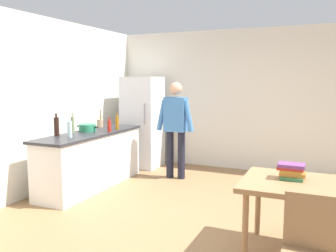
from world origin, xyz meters
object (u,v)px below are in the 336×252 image
person (176,124)px  book_stack (292,171)px  dining_table (316,192)px  bottle_oil_amber (117,123)px  bottle_vinegar_tall (73,125)px  cooking_pot (87,128)px  utensil_jar (100,123)px  bottle_sauce_red (109,126)px  refrigerator (142,122)px  bottle_water_clear (70,129)px  bottle_wine_dark (57,126)px  chair (312,249)px

person → book_stack: (2.11, -2.07, -0.14)m
person → dining_table: person is taller
bottle_oil_amber → bottle_vinegar_tall: (-0.40, -0.66, 0.02)m
cooking_pot → bottle_oil_amber: (0.32, 0.39, 0.06)m
person → bottle_oil_amber: (-0.83, -0.59, 0.04)m
cooking_pot → utensil_jar: 0.53m
bottle_oil_amber → bottle_sauce_red: 0.30m
bottle_sauce_red → refrigerator: bearing=96.1°
person → bottle_water_clear: person is taller
utensil_jar → bottle_oil_amber: size_ratio=1.14×
utensil_jar → bottle_vinegar_tall: (0.03, -0.79, 0.06)m
cooking_pot → utensil_jar: utensil_jar is taller
dining_table → cooking_pot: size_ratio=3.50×
cooking_pot → bottle_water_clear: size_ratio=1.33×
dining_table → book_stack: book_stack is taller
refrigerator → bottle_vinegar_tall: size_ratio=5.62×
utensil_jar → refrigerator: bearing=72.6°
dining_table → bottle_water_clear: bottle_water_clear is taller
refrigerator → dining_table: 4.27m
dining_table → bottle_sauce_red: 3.41m
dining_table → bottle_vinegar_tall: (-3.59, 0.90, 0.36)m
bottle_wine_dark → chair: bearing=-23.2°
chair → dining_table: bearing=77.2°
bottle_wine_dark → bottle_water_clear: bottle_wine_dark is taller
cooking_pot → utensil_jar: bearing=102.1°
bottle_vinegar_tall → cooking_pot: bearing=73.1°
bottle_oil_amber → bottle_wine_dark: (-0.47, -0.96, 0.03)m
bottle_water_clear → utensil_jar: bearing=102.6°
bottle_oil_amber → bottle_water_clear: size_ratio=0.93×
dining_table → bottle_wine_dark: bottle_wine_dark is taller
bottle_oil_amber → book_stack: bottle_oil_amber is taller
chair → book_stack: 1.12m
dining_table → book_stack: bearing=161.6°
bottle_oil_amber → bottle_sauce_red: bearing=-83.0°
dining_table → cooking_pot: (-3.51, 1.17, 0.29)m
bottle_vinegar_tall → bottle_water_clear: bearing=-57.3°
bottle_oil_amber → refrigerator: bearing=95.8°
person → bottle_water_clear: 1.89m
refrigerator → utensil_jar: size_ratio=5.62×
utensil_jar → bottle_water_clear: bearing=-77.4°
cooking_pot → bottle_oil_amber: size_ratio=1.43×
person → bottle_wine_dark: size_ratio=5.00×
dining_table → chair: 0.98m
cooking_pot → bottle_oil_amber: bearing=50.4°
bottle_oil_amber → book_stack: bearing=-26.6°
person → book_stack: 2.96m
cooking_pot → bottle_sauce_red: 0.37m
bottle_sauce_red → book_stack: 3.14m
bottle_oil_amber → utensil_jar: bearing=163.5°
utensil_jar → bottle_oil_amber: 0.45m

